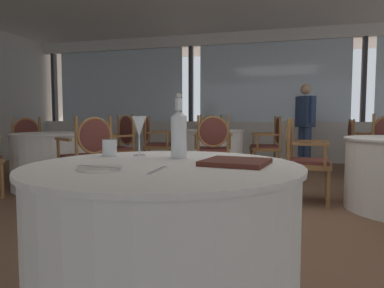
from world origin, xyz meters
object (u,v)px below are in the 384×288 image
(water_tumbler, at_px, (110,148))
(dining_chair_0_3, at_px, (359,142))
(side_plate, at_px, (100,169))
(wine_glass, at_px, (139,127))
(dining_chair_1_2, at_px, (120,142))
(dining_chair_2_3, at_px, (271,141))
(dining_chair_3_3, at_px, (301,154))
(dining_chair_2_0, at_px, (211,136))
(dining_chair_1_3, at_px, (29,142))
(diner_person_1, at_px, (305,121))
(dining_chair_2_2, at_px, (213,144))
(dining_chair_1_1, at_px, (89,151))
(menu_book, at_px, (236,162))
(dining_chair_2_1, at_px, (154,140))
(water_bottle, at_px, (179,132))

(water_tumbler, relative_size, dining_chair_0_3, 0.09)
(side_plate, xyz_separation_m, wine_glass, (-0.06, 0.50, 0.14))
(dining_chair_1_2, bearing_deg, dining_chair_2_3, 148.31)
(water_tumbler, height_order, dining_chair_0_3, dining_chair_0_3)
(dining_chair_2_3, height_order, dining_chair_3_3, dining_chair_2_3)
(dining_chair_2_0, distance_m, dining_chair_3_3, 3.08)
(dining_chair_1_3, height_order, diner_person_1, diner_person_1)
(wine_glass, distance_m, dining_chair_2_2, 3.03)
(wine_glass, distance_m, dining_chair_1_1, 2.21)
(menu_book, relative_size, dining_chair_1_3, 0.28)
(dining_chair_1_3, bearing_deg, dining_chair_2_3, 53.62)
(dining_chair_2_1, xyz_separation_m, diner_person_1, (2.50, 1.31, 0.32))
(dining_chair_3_3, bearing_deg, dining_chair_2_0, 125.83)
(dining_chair_1_2, height_order, dining_chair_2_3, dining_chair_1_2)
(water_bottle, bearing_deg, water_tumbler, -175.32)
(dining_chair_0_3, xyz_separation_m, dining_chair_3_3, (-1.02, -2.22, 0.00))
(side_plate, height_order, dining_chair_0_3, dining_chair_0_3)
(side_plate, xyz_separation_m, dining_chair_0_3, (1.89, 4.98, -0.20))
(dining_chair_3_3, bearing_deg, menu_book, -93.36)
(water_tumbler, bearing_deg, dining_chair_1_1, 124.25)
(dining_chair_0_3, bearing_deg, dining_chair_1_3, -159.57)
(dining_chair_2_0, bearing_deg, dining_chair_1_1, -25.20)
(dining_chair_0_3, relative_size, dining_chair_1_2, 0.92)
(dining_chair_0_3, height_order, diner_person_1, diner_person_1)
(wine_glass, distance_m, dining_chair_2_0, 4.96)
(water_tumbler, height_order, menu_book, water_tumbler)
(dining_chair_1_1, xyz_separation_m, dining_chair_2_3, (1.89, 2.45, -0.01))
(menu_book, bearing_deg, water_tumbler, 176.31)
(water_tumbler, height_order, dining_chair_2_3, dining_chair_2_3)
(side_plate, distance_m, dining_chair_2_0, 5.46)
(water_bottle, xyz_separation_m, dining_chair_3_3, (0.70, 2.28, -0.32))
(menu_book, height_order, dining_chair_1_3, dining_chair_1_3)
(dining_chair_2_2, bearing_deg, wine_glass, 171.51)
(water_bottle, bearing_deg, side_plate, -109.56)
(wine_glass, distance_m, dining_chair_2_3, 4.21)
(dining_chair_1_1, xyz_separation_m, diner_person_1, (2.48, 3.33, 0.31))
(dining_chair_1_3, bearing_deg, dining_chair_3_3, 24.65)
(diner_person_1, bearing_deg, dining_chair_3_3, 55.12)
(dining_chair_0_3, distance_m, dining_chair_2_3, 1.44)
(dining_chair_1_2, distance_m, dining_chair_1_3, 1.39)
(side_plate, xyz_separation_m, dining_chair_2_3, (0.48, 4.67, -0.19))
(dining_chair_1_2, distance_m, dining_chair_2_2, 1.45)
(dining_chair_2_0, height_order, dining_chair_2_3, dining_chair_2_0)
(side_plate, bearing_deg, wine_glass, 96.40)
(water_bottle, height_order, dining_chair_1_2, water_bottle)
(side_plate, distance_m, diner_person_1, 5.66)
(dining_chair_1_2, distance_m, dining_chair_2_3, 2.45)
(wine_glass, height_order, dining_chair_3_3, wine_glass)
(water_tumbler, relative_size, dining_chair_1_3, 0.09)
(menu_book, relative_size, diner_person_1, 0.17)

